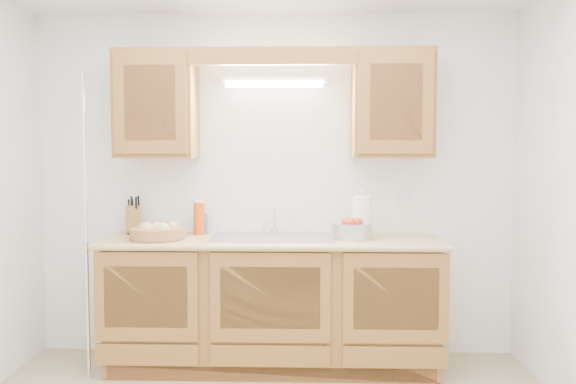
{
  "coord_description": "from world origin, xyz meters",
  "views": [
    {
      "loc": [
        0.22,
        -2.64,
        1.45
      ],
      "look_at": [
        0.12,
        0.85,
        1.24
      ],
      "focal_mm": 35.0,
      "sensor_mm": 36.0,
      "label": 1
    }
  ],
  "objects_px": {
    "knife_block": "(133,219)",
    "paper_towel": "(362,217)",
    "fruit_basket": "(158,232)",
    "apple_bowl": "(352,230)"
  },
  "relations": [
    {
      "from": "knife_block",
      "to": "paper_towel",
      "type": "xyz_separation_m",
      "value": [
        1.65,
        -0.12,
        0.04
      ]
    },
    {
      "from": "fruit_basket",
      "to": "paper_towel",
      "type": "height_order",
      "value": "paper_towel"
    },
    {
      "from": "knife_block",
      "to": "paper_towel",
      "type": "distance_m",
      "value": 1.66
    },
    {
      "from": "knife_block",
      "to": "apple_bowl",
      "type": "bearing_deg",
      "value": -29.73
    },
    {
      "from": "fruit_basket",
      "to": "knife_block",
      "type": "xyz_separation_m",
      "value": [
        -0.25,
        0.28,
        0.05
      ]
    },
    {
      "from": "fruit_basket",
      "to": "paper_towel",
      "type": "bearing_deg",
      "value": 6.47
    },
    {
      "from": "apple_bowl",
      "to": "paper_towel",
      "type": "bearing_deg",
      "value": 48.89
    },
    {
      "from": "apple_bowl",
      "to": "fruit_basket",
      "type": "bearing_deg",
      "value": -177.14
    },
    {
      "from": "fruit_basket",
      "to": "paper_towel",
      "type": "xyz_separation_m",
      "value": [
        1.4,
        0.16,
        0.09
      ]
    },
    {
      "from": "fruit_basket",
      "to": "knife_block",
      "type": "height_order",
      "value": "knife_block"
    }
  ]
}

